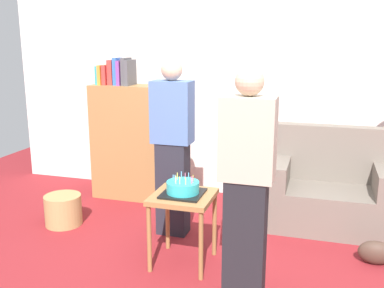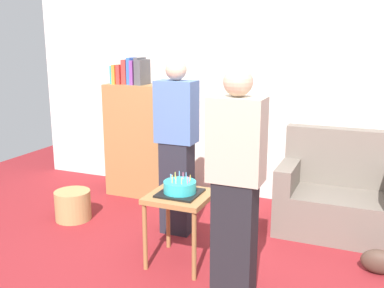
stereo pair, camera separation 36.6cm
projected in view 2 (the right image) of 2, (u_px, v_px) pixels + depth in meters
name	position (u px, v px, depth m)	size (l,w,h in m)	color
ground_plane	(198.00, 282.00, 3.35)	(8.00, 8.00, 0.00)	maroon
wall_back	(268.00, 81.00, 4.88)	(6.00, 0.10, 2.70)	silver
couch	(339.00, 197.00, 4.19)	(1.10, 0.70, 0.96)	#6B6056
bookshelf	(141.00, 138.00, 5.12)	(0.80, 0.36, 1.60)	olive
side_table	(180.00, 205.00, 3.54)	(0.48, 0.48, 0.59)	olive
birthday_cake	(180.00, 188.00, 3.51)	(0.32, 0.32, 0.17)	black
person_blowing_candles	(177.00, 147.00, 4.05)	(0.36, 0.22, 1.63)	#23232D
person_holding_cake	(235.00, 188.00, 2.94)	(0.36, 0.22, 1.63)	black
wicker_basket	(73.00, 205.00, 4.50)	(0.36, 0.36, 0.30)	#A88451
handbag	(379.00, 262.00, 3.46)	(0.28, 0.14, 0.20)	#473328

